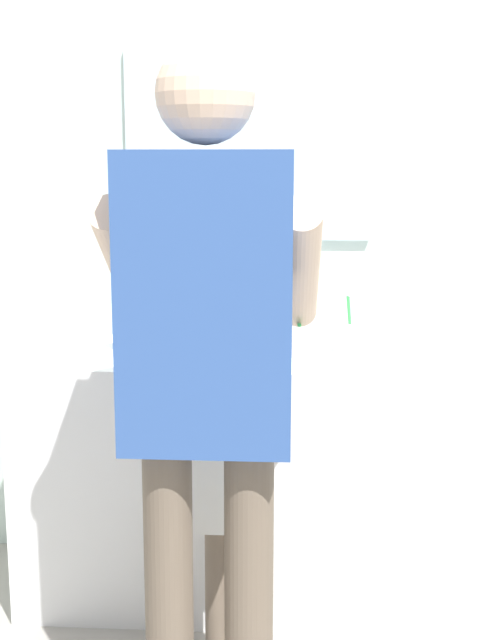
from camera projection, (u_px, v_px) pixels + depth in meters
name	position (u px, v px, depth m)	size (l,w,h in m)	color
ground_plane	(237.00, 639.00, 2.49)	(14.00, 14.00, 0.00)	#9E998E
back_wall	(249.00, 176.00, 2.85)	(4.40, 0.10, 2.70)	silver
vanity_cabinet	(243.00, 474.00, 2.71)	(1.39, 0.54, 0.81)	white
sink_basin	(243.00, 336.00, 2.61)	(0.32, 0.32, 0.11)	white
faucet	(246.00, 317.00, 2.80)	(0.18, 0.14, 0.18)	#B7BABF
toothbrush_cup	(346.00, 337.00, 2.63)	(0.07, 0.07, 0.21)	silver
soap_bottle	(122.00, 330.00, 2.66)	(0.06, 0.06, 0.16)	#66B2D1
child_toddler	(234.00, 483.00, 2.30)	(0.27, 0.27, 0.89)	#6B5B4C
adult_parent	(208.00, 346.00, 1.89)	(0.51, 0.54, 1.65)	#6B5B4C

